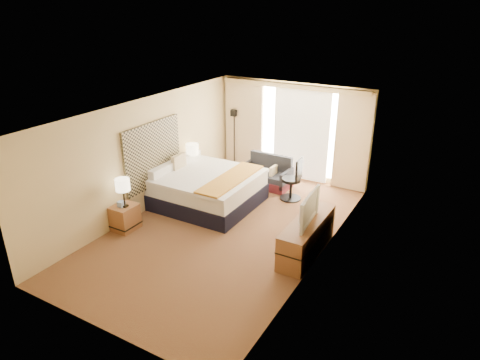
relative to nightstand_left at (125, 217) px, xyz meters
The scene contains 21 objects.
floor 2.16m from the nightstand_left, 29.31° to the left, with size 4.20×7.00×0.02m, color #4E1616.
ceiling 3.16m from the nightstand_left, 29.31° to the left, with size 4.20×7.00×0.02m, color silver.
wall_back 5.02m from the nightstand_left, 67.66° to the left, with size 4.20×0.02×2.60m, color tan.
wall_front 3.25m from the nightstand_left, 52.65° to the right, with size 4.20×0.02×2.60m, color tan.
wall_left 1.49m from the nightstand_left, 102.36° to the left, with size 0.02×7.00×2.60m, color tan.
wall_right 4.23m from the nightstand_left, 14.81° to the left, with size 0.02×7.00×2.60m, color tan.
headboard 1.62m from the nightstand_left, 98.64° to the left, with size 0.06×1.85×1.50m, color black.
nightstand_left is the anchor object (origin of this frame).
nightstand_right 2.50m from the nightstand_left, 90.00° to the left, with size 0.45×0.52×0.55m, color #955C36.
media_dresser 3.85m from the nightstand_left, 15.84° to the left, with size 0.50×1.80×0.70m, color #955C36.
window 5.10m from the nightstand_left, 64.87° to the left, with size 2.30×0.02×2.30m, color white.
curtains 4.95m from the nightstand_left, 67.18° to the left, with size 4.12×0.19×2.56m.
bed 2.07m from the nightstand_left, 66.96° to the left, with size 2.29×2.09×1.11m.
loveseat 3.94m from the nightstand_left, 66.48° to the left, with size 1.31×0.72×0.81m.
floor_lamp 4.45m from the nightstand_left, 88.17° to the left, with size 0.22×0.22×1.72m.
desk_chair 4.04m from the nightstand_left, 51.46° to the left, with size 0.52×0.52×1.07m.
lamp_left 0.77m from the nightstand_left, 17.48° to the right, with size 0.30×0.30×0.63m.
lamp_right 2.62m from the nightstand_left, 89.92° to the left, with size 0.31×0.31×0.66m.
tissue_box 0.34m from the nightstand_left, 100.76° to the right, with size 0.13×0.13×0.12m, color #849CCC.
telephone 2.67m from the nightstand_left, 86.99° to the left, with size 0.18×0.14×0.07m, color black.
television 3.84m from the nightstand_left, 14.68° to the left, with size 1.03×0.14×0.59m, color black.
Camera 1 is at (4.26, -6.83, 4.54)m, focal length 32.00 mm.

